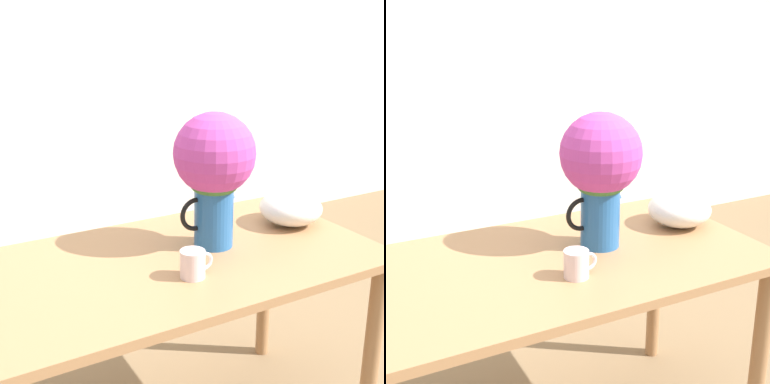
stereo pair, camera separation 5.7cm
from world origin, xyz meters
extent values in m
cube|color=silver|center=(0.00, 2.07, 1.30)|extent=(8.00, 0.05, 2.60)
cube|color=#A3754C|center=(-0.14, 0.21, 0.73)|extent=(1.37, 0.75, 0.03)
cylinder|color=#A3754C|center=(0.48, -0.10, 0.36)|extent=(0.06, 0.06, 0.72)
cylinder|color=#A3754C|center=(0.48, 0.53, 0.36)|extent=(0.06, 0.06, 0.72)
cylinder|color=#235B9E|center=(0.03, 0.24, 0.86)|extent=(0.13, 0.13, 0.23)
cone|color=#235B9E|center=(0.09, 0.24, 0.94)|extent=(0.05, 0.05, 0.06)
torus|color=black|center=(-0.04, 0.24, 0.87)|extent=(0.12, 0.02, 0.12)
sphere|color=#3D7033|center=(0.03, 0.24, 1.03)|extent=(0.21, 0.21, 0.21)
sphere|color=#B23D99|center=(0.03, 0.24, 1.07)|extent=(0.28, 0.28, 0.28)
cylinder|color=silver|center=(-0.15, 0.06, 0.79)|extent=(0.08, 0.08, 0.09)
torus|color=silver|center=(-0.11, 0.06, 0.79)|extent=(0.06, 0.01, 0.06)
ellipsoid|color=silver|center=(0.39, 0.27, 0.81)|extent=(0.24, 0.24, 0.13)
camera|label=1|loc=(-0.87, -1.21, 1.48)|focal=50.00mm
camera|label=2|loc=(-0.82, -1.24, 1.48)|focal=50.00mm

